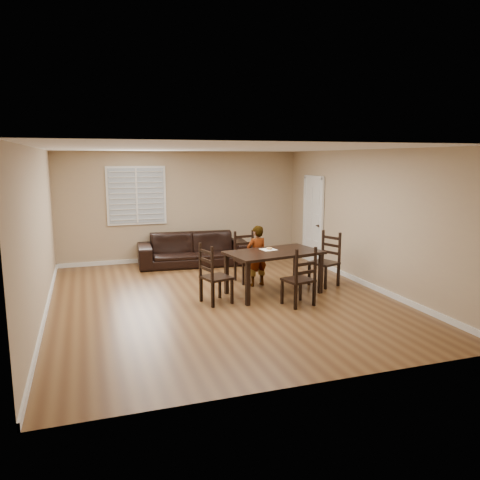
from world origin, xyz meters
name	(u,v)px	position (x,y,z in m)	size (l,w,h in m)	color
ground	(221,298)	(0.00, 0.00, 0.00)	(7.00, 7.00, 0.00)	brown
room	(220,199)	(0.04, 0.18, 1.81)	(6.04, 7.04, 2.72)	tan
dining_table	(274,256)	(1.02, -0.01, 0.73)	(1.88, 1.27, 0.81)	black
chair_near	(245,258)	(0.84, 1.08, 0.47)	(0.52, 0.50, 1.05)	black
chair_far	(303,280)	(1.19, -0.92, 0.47)	(0.56, 0.53, 1.04)	black
chair_left	(210,277)	(-0.28, -0.25, 0.48)	(0.56, 0.58, 1.07)	black
chair_right	(328,261)	(2.32, 0.25, 0.49)	(0.60, 0.62, 1.08)	black
child	(257,256)	(0.91, 0.61, 0.61)	(0.45, 0.29, 1.22)	gray
napkin	(268,249)	(0.99, 0.18, 0.82)	(0.27, 0.27, 0.00)	white
donut	(269,248)	(1.01, 0.18, 0.84)	(0.11, 0.11, 0.04)	#C38646
sofa	(194,249)	(0.13, 2.84, 0.38)	(2.60, 1.02, 0.76)	black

